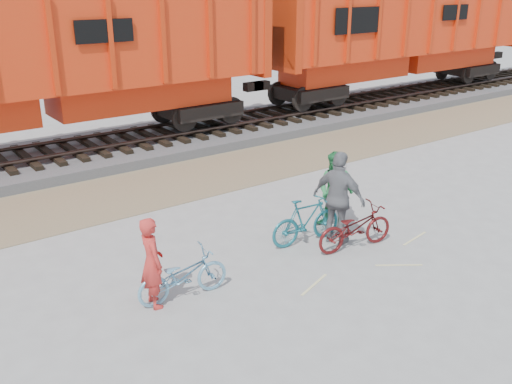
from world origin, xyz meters
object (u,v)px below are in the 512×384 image
bicycle_blue (183,275)px  person_man (336,191)px  hopper_car_right (401,32)px  bicycle_teal (306,221)px  bicycle_maroon (355,228)px  person_solo (152,262)px  person_woman (339,199)px  hopper_car_center (36,61)px

bicycle_blue → person_man: size_ratio=0.95×
hopper_car_right → person_man: 14.17m
bicycle_blue → bicycle_teal: size_ratio=0.99×
bicycle_maroon → person_solo: person_solo is taller
person_woman → hopper_car_center: bearing=2.0°
hopper_car_center → person_man: 9.21m
hopper_car_center → bicycle_maroon: 10.05m
hopper_car_center → person_man: size_ratio=8.15×
hopper_car_center → person_woman: size_ratio=7.18×
hopper_car_right → bicycle_blue: size_ratio=8.59×
hopper_car_right → person_woman: (-11.84, -8.75, -2.03)m
hopper_car_right → hopper_car_center: bearing=180.0°
hopper_car_center → person_woman: hopper_car_center is taller
bicycle_blue → bicycle_maroon: bearing=-90.5°
bicycle_maroon → person_woman: 0.66m
bicycle_teal → bicycle_maroon: (0.63, -0.77, -0.04)m
bicycle_maroon → person_woman: person_woman is taller
person_man → bicycle_blue: bearing=-105.6°
bicycle_teal → person_woman: size_ratio=0.84×
hopper_car_center → person_solo: 9.04m
hopper_car_center → bicycle_blue: (-0.48, -8.80, -2.58)m
hopper_car_center → bicycle_maroon: bearing=-70.4°
hopper_car_center → person_woman: 9.53m
person_solo → person_man: 4.64m
hopper_car_center → hopper_car_right: 15.00m
bicycle_teal → person_solo: size_ratio=1.04×
bicycle_blue → bicycle_maroon: bicycle_maroon is taller
bicycle_maroon → person_man: person_man is taller
hopper_car_right → person_woman: bearing=-143.5°
person_solo → person_woman: person_woman is taller
bicycle_teal → bicycle_maroon: 0.99m
bicycle_maroon → person_woman: size_ratio=0.88×
bicycle_maroon → person_woman: (-0.10, 0.40, 0.52)m
bicycle_maroon → person_solo: (-4.24, 0.45, 0.34)m
bicycle_blue → bicycle_teal: bearing=-77.5°
bicycle_teal → person_solo: bearing=100.9°
hopper_car_right → person_man: (-11.37, -8.18, -2.15)m
hopper_car_center → hopper_car_right: same height
hopper_car_center → bicycle_teal: 9.14m
hopper_car_right → person_woman: size_ratio=7.18×
person_man → hopper_car_center: bearing=179.7°
bicycle_blue → person_man: 4.18m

